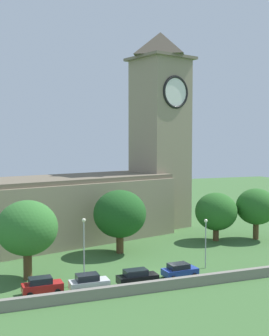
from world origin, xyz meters
name	(u,v)px	position (x,y,z in m)	size (l,w,h in m)	color
ground_plane	(125,246)	(0.00, 15.00, 0.00)	(200.00, 200.00, 0.00)	#3D6633
church	(113,174)	(1.37, 24.94, 10.35)	(39.54, 21.13, 36.06)	gray
quay_barrier	(186,282)	(0.00, -5.00, 0.59)	(45.35, 0.70, 1.18)	gray
car_red	(42,286)	(-15.22, -1.47, 0.92)	(4.25, 2.08, 1.82)	red
car_white	(89,283)	(-10.37, -2.39, 0.96)	(4.26, 2.17, 1.90)	silver
car_black	(137,277)	(-4.79, -2.37, 0.91)	(4.63, 2.07, 1.80)	black
car_blue	(180,270)	(0.92, -1.60, 0.85)	(4.26, 2.40, 1.69)	#233D9E
streetlamp_west_mid	(84,241)	(-10.26, -0.01, 4.97)	(0.44, 0.44, 7.53)	#9EA0A5
streetlamp_central	(206,235)	(5.70, 0.62, 4.26)	(0.44, 0.44, 6.28)	#9EA0A5
tree_riverside_west	(27,228)	(-15.94, 4.16, 6.03)	(7.12, 7.12, 9.28)	brown
tree_by_tower	(120,214)	(-1.96, 11.66, 5.66)	(7.59, 7.59, 9.10)	brown
tree_churchyard	(216,212)	(15.04, 13.39, 4.73)	(6.75, 6.75, 7.79)	brown
tree_riverside_east	(256,207)	(21.71, 11.97, 5.36)	(6.55, 6.55, 8.34)	brown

